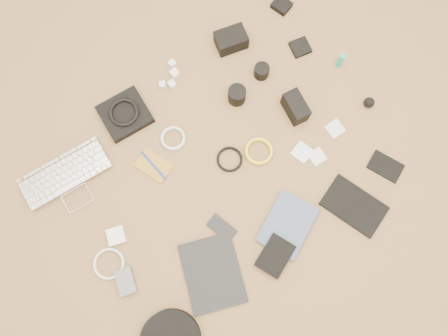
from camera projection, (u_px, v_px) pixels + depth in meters
laptop at (71, 185)px, 1.76m from camera, size 0.39×0.30×0.03m
headphone_pouch at (125, 114)px, 1.82m from camera, size 0.21×0.20×0.03m
headphones at (124, 112)px, 1.80m from camera, size 0.14×0.14×0.02m
charger_a at (162, 85)px, 1.86m from camera, size 0.04×0.04×0.02m
charger_b at (175, 73)px, 1.86m from camera, size 0.03×0.03×0.03m
charger_c at (172, 64)px, 1.88m from camera, size 0.03×0.03×0.03m
charger_d at (172, 84)px, 1.86m from camera, size 0.03×0.03×0.03m
dslr_camera at (231, 40)px, 1.87m from camera, size 0.15×0.13×0.08m
lens_pouch at (281, 5)px, 1.94m from camera, size 0.08×0.09×0.03m
notebook_olive at (154, 166)px, 1.79m from camera, size 0.13×0.16×0.01m
pen_blue at (153, 165)px, 1.78m from camera, size 0.02×0.15×0.01m
cable_white_a at (173, 139)px, 1.81m from camera, size 0.13×0.13×0.01m
lens_a at (237, 95)px, 1.82m from camera, size 0.08×0.08×0.08m
lens_b at (262, 71)px, 1.85m from camera, size 0.08×0.08×0.06m
card_reader at (300, 47)px, 1.90m from camera, size 0.10×0.10×0.02m
power_brick at (116, 236)px, 1.71m from camera, size 0.09×0.09×0.03m
cable_white_b at (109, 264)px, 1.70m from camera, size 0.15×0.15×0.01m
cable_black at (230, 160)px, 1.79m from camera, size 0.14×0.14×0.01m
cable_yellow at (259, 152)px, 1.80m from camera, size 0.15×0.15×0.01m
flash at (295, 107)px, 1.80m from camera, size 0.09×0.14×0.09m
lens_cleaner at (340, 61)px, 1.85m from camera, size 0.03×0.03×0.08m
battery_charger at (126, 281)px, 1.67m from camera, size 0.10×0.12×0.03m
tablet at (213, 273)px, 1.69m from camera, size 0.31×0.34×0.01m
phone at (222, 228)px, 1.73m from camera, size 0.08×0.13×0.01m
filter_case_left at (302, 152)px, 1.80m from camera, size 0.09×0.09×0.01m
filter_case_mid at (317, 157)px, 1.79m from camera, size 0.07×0.07×0.01m
filter_case_right at (335, 129)px, 1.82m from camera, size 0.07×0.07×0.01m
air_blower at (369, 103)px, 1.83m from camera, size 0.06×0.06×0.04m
drive_case at (275, 256)px, 1.69m from camera, size 0.17×0.15×0.04m
paperback at (307, 236)px, 1.72m from camera, size 0.28×0.25×0.02m
notebook_black_a at (354, 206)px, 1.75m from camera, size 0.21×0.27×0.02m
notebook_black_b at (386, 166)px, 1.78m from camera, size 0.13×0.15×0.01m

